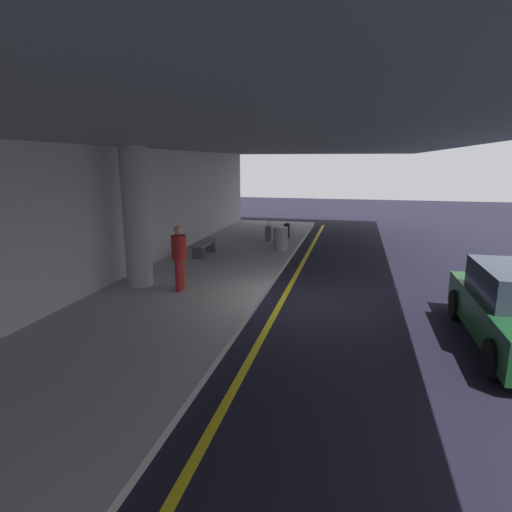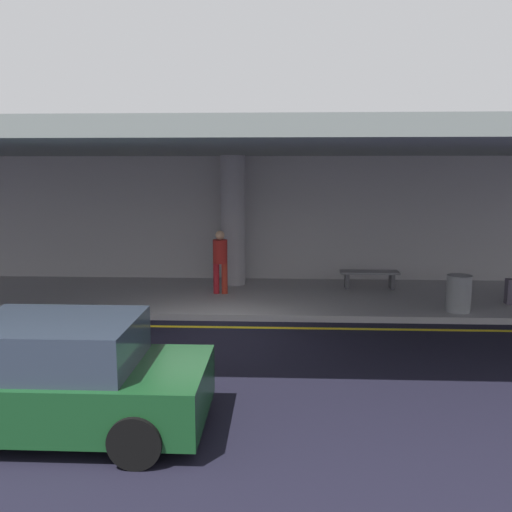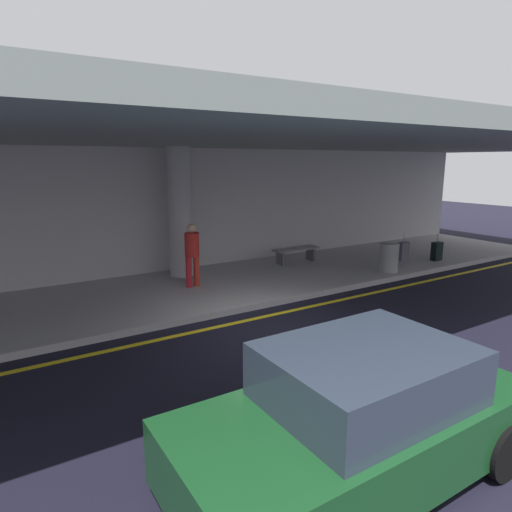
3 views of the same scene
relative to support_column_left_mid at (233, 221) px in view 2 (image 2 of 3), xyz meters
name	(u,v)px [view 2 (image 2 of 3)]	position (x,y,z in m)	size (l,w,h in m)	color
ground_plane	(215,334)	(0.00, -4.41, -1.97)	(60.00, 60.00, 0.00)	black
sidewalk	(229,297)	(0.00, -1.31, -1.90)	(26.00, 4.20, 0.15)	#A7A4A7
lane_stripe_yellow	(218,327)	(0.00, -3.90, -1.97)	(26.00, 0.14, 0.01)	yellow
support_column_left_mid	(233,221)	(0.00, 0.00, 0.00)	(0.69, 0.69, 3.65)	#A4A0A7
ceiling_overhang	(226,147)	(0.00, -1.81, 1.97)	(28.00, 13.20, 0.30)	gray
terminal_back_wall	(236,220)	(0.00, 0.94, -0.07)	(26.00, 0.30, 3.80)	#B2AEB1
car_dark_green	(52,378)	(-1.62, -8.71, -1.26)	(4.10, 1.92, 1.50)	#164420
traveler_with_luggage	(220,258)	(-0.24, -1.27, -0.86)	(0.38, 0.38, 1.68)	#A51922
bench_metal	(369,276)	(3.81, -0.43, -1.47)	(1.60, 0.50, 0.48)	slate
trash_bin_steel	(459,293)	(5.47, -2.86, -1.40)	(0.56, 0.56, 0.85)	gray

